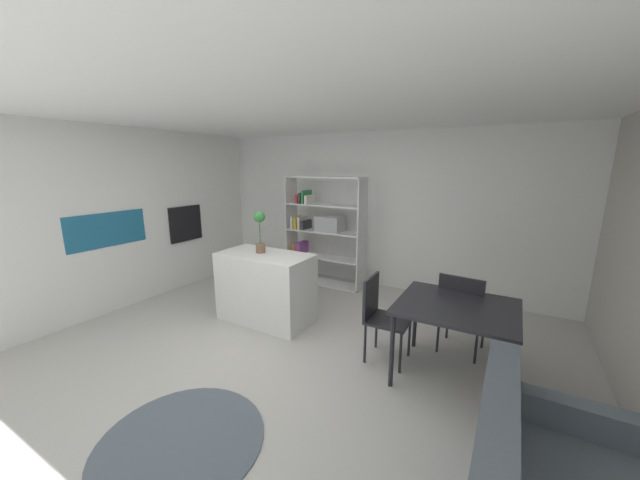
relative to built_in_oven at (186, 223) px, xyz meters
The scene contains 13 objects.
ground_plane 3.05m from the built_in_oven, 24.54° to the right, with size 9.04×9.04×0.00m, color beige.
ceiling_slab 3.24m from the built_in_oven, 24.54° to the right, with size 6.58×5.74×0.06m.
back_partition 3.09m from the built_in_oven, 32.52° to the left, with size 6.58×0.06×2.60m, color white.
tall_cabinet_run_left 1.25m from the built_in_oven, 105.43° to the right, with size 0.61×5.17×2.60m, color white.
cabinet_niche_splashback 1.28m from the built_in_oven, 90.74° to the right, with size 0.01×1.08×0.48m.
built_in_oven is the anchor object (origin of this frame).
kitchen_island 2.21m from the built_in_oven, 12.11° to the right, with size 1.24×0.65×0.93m, color white.
potted_plant_on_island 2.04m from the built_in_oven, 11.98° to the right, with size 0.15×0.15×0.55m.
open_bookshelf 2.32m from the built_in_oven, 31.93° to the left, with size 1.41×0.36×1.88m.
foreground_floor_rug 3.89m from the built_in_oven, 40.66° to the right, with size 1.25×1.25×0.01m, color slate.
dining_table 4.52m from the built_in_oven, ahead, with size 1.07×0.96×0.77m.
dining_chair_far 4.50m from the built_in_oven, ahead, with size 0.50×0.49×0.93m.
dining_chair_island_side 3.80m from the built_in_oven, ahead, with size 0.45×0.42×0.91m.
Camera 1 is at (2.25, -2.61, 2.07)m, focal length 19.01 mm.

